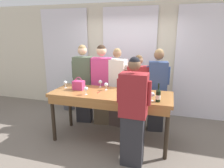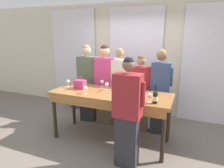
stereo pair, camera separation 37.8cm
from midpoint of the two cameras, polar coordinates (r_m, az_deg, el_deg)
The scene contains 23 objects.
ground_plane at distance 4.15m, azimuth 2.26°, elevation -15.58°, with size 18.00×18.00×0.00m, color #70665B.
wall_back at distance 5.23m, azimuth 8.78°, elevation 6.96°, with size 12.00×0.06×2.80m.
curtain_panel_left at distance 5.87m, azimuth -9.00°, elevation 7.24°, with size 1.37×0.03×2.69m.
curtain_panel_center at distance 5.18m, azimuth 8.58°, elevation 6.26°, with size 1.37×0.03×2.69m.
curtain_panel_right at distance 5.07m, azimuth 28.97°, elevation 4.40°, with size 1.37×0.03×2.69m.
tasting_bar at distance 3.76m, azimuth 2.28°, elevation -4.06°, with size 2.27×0.83×0.98m.
wine_bottle at distance 3.29m, azimuth 15.51°, elevation -3.59°, with size 0.08×0.08×0.31m.
handbag at distance 4.02m, azimuth -6.46°, elevation -0.07°, with size 0.21×0.16×0.25m.
wine_glass_front_left at distance 3.86m, azimuth 9.32°, elevation -0.58°, with size 0.08×0.08×0.15m.
wine_glass_front_mid at distance 3.67m, azimuth -4.73°, elevation -1.25°, with size 0.08×0.08×0.15m.
wine_glass_front_right at distance 4.13m, azimuth -0.23°, elevation 0.59°, with size 0.08×0.08×0.15m.
wine_glass_center_left at distance 4.20m, azimuth -10.00°, elevation 0.64°, with size 0.08×0.08×0.15m.
wine_glass_center_mid at distance 3.32m, azimuth 13.92°, elevation -3.39°, with size 0.08×0.08×0.15m.
wine_glass_center_right at distance 3.91m, azimuth 1.25°, elevation -0.22°, with size 0.08×0.08×0.15m.
napkin at distance 3.61m, azimuth 5.30°, elevation -3.26°, with size 0.11×0.11×0.00m.
pen at distance 3.79m, azimuth -0.93°, elevation -2.27°, with size 0.04×0.13×0.01m.
guest_olive_jacket at distance 4.68m, azimuth -4.72°, elevation 0.26°, with size 0.53×0.32×1.81m.
guest_pink_top at distance 4.50m, azimuth 0.38°, elevation -0.12°, with size 0.55×0.31×1.82m.
guest_cream_sweater at distance 4.39m, azimuth 4.66°, elevation -1.12°, with size 0.51×0.30×1.76m.
guest_striped_shirt at distance 4.30m, azimuth 10.50°, elevation -2.67°, with size 0.57×0.29×1.63m.
guest_navy_coat at distance 4.22m, azimuth 15.94°, elevation -2.02°, with size 0.49×0.29×1.77m.
host_pouring at distance 3.07m, azimuth 8.01°, elevation -8.56°, with size 0.52×0.27×1.75m.
potted_plant at distance 5.68m, azimuth -8.56°, elevation -2.90°, with size 0.39×0.39×0.73m.
Camera 2 is at (1.39, -3.31, 2.09)m, focal length 32.00 mm.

